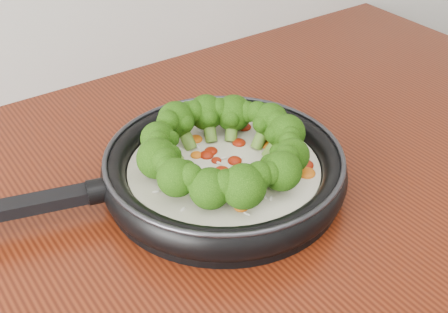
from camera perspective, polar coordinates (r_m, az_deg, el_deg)
skillet at (r=0.77m, az=-0.17°, el=-0.78°), size 0.54×0.40×0.09m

